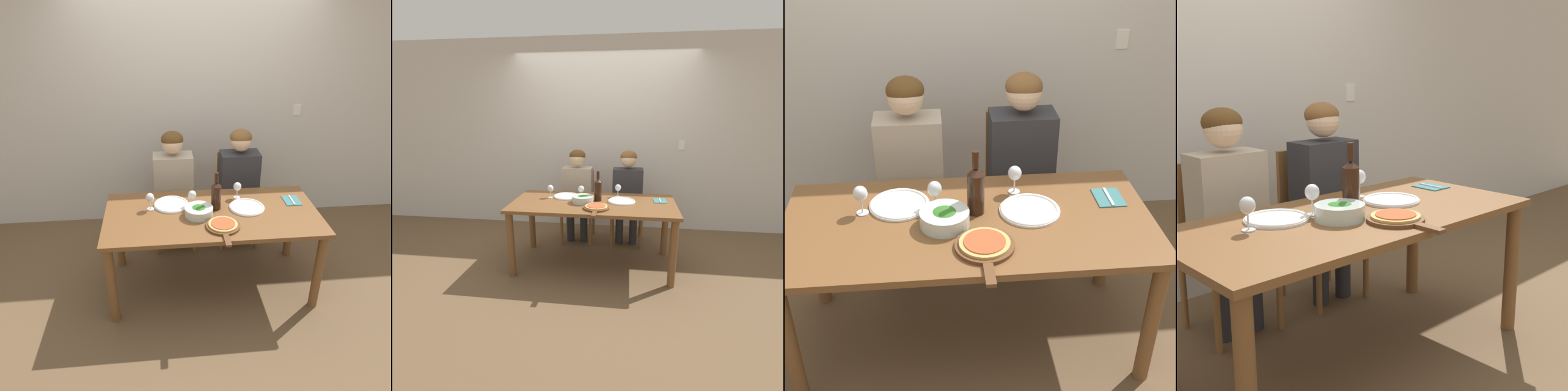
# 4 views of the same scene
# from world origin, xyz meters

# --- Properties ---
(ground_plane) EXTENTS (40.00, 40.00, 0.00)m
(ground_plane) POSITION_xyz_m (0.00, 0.00, 0.00)
(ground_plane) COLOR brown
(back_wall) EXTENTS (10.00, 0.06, 2.70)m
(back_wall) POSITION_xyz_m (0.00, 1.29, 1.35)
(back_wall) COLOR silver
(back_wall) RESTS_ON ground
(dining_table) EXTENTS (1.78, 0.85, 0.75)m
(dining_table) POSITION_xyz_m (0.00, 0.00, 0.65)
(dining_table) COLOR brown
(dining_table) RESTS_ON ground
(chair_left) EXTENTS (0.42, 0.42, 0.94)m
(chair_left) POSITION_xyz_m (-0.29, 0.78, 0.51)
(chair_left) COLOR brown
(chair_left) RESTS_ON ground
(chair_right) EXTENTS (0.42, 0.42, 0.94)m
(chair_right) POSITION_xyz_m (0.37, 0.78, 0.51)
(chair_right) COLOR brown
(chair_right) RESTS_ON ground
(person_woman) EXTENTS (0.47, 0.51, 1.24)m
(person_woman) POSITION_xyz_m (-0.29, 0.67, 0.75)
(person_woman) COLOR #28282D
(person_woman) RESTS_ON ground
(person_man) EXTENTS (0.47, 0.51, 1.24)m
(person_man) POSITION_xyz_m (0.37, 0.67, 0.75)
(person_man) COLOR #28282D
(person_man) RESTS_ON ground
(wine_bottle) EXTENTS (0.08, 0.08, 0.33)m
(wine_bottle) POSITION_xyz_m (0.04, 0.07, 0.88)
(wine_bottle) COLOR black
(wine_bottle) RESTS_ON dining_table
(broccoli_bowl) EXTENTS (0.23, 0.23, 0.08)m
(broccoli_bowl) POSITION_xyz_m (-0.11, -0.03, 0.79)
(broccoli_bowl) COLOR silver
(broccoli_bowl) RESTS_ON dining_table
(dinner_plate_left) EXTENTS (0.30, 0.30, 0.02)m
(dinner_plate_left) POSITION_xyz_m (-0.33, 0.16, 0.76)
(dinner_plate_left) COLOR white
(dinner_plate_left) RESTS_ON dining_table
(dinner_plate_right) EXTENTS (0.30, 0.30, 0.02)m
(dinner_plate_right) POSITION_xyz_m (0.30, 0.05, 0.76)
(dinner_plate_right) COLOR white
(dinner_plate_right) RESTS_ON dining_table
(pizza_on_board) EXTENTS (0.27, 0.41, 0.04)m
(pizza_on_board) POSITION_xyz_m (0.05, -0.23, 0.77)
(pizza_on_board) COLOR brown
(pizza_on_board) RESTS_ON dining_table
(wine_glass_left) EXTENTS (0.07, 0.07, 0.15)m
(wine_glass_left) POSITION_xyz_m (-0.51, 0.11, 0.86)
(wine_glass_left) COLOR silver
(wine_glass_left) RESTS_ON dining_table
(wine_glass_right) EXTENTS (0.07, 0.07, 0.15)m
(wine_glass_right) POSITION_xyz_m (0.26, 0.24, 0.86)
(wine_glass_right) COLOR silver
(wine_glass_right) RESTS_ON dining_table
(wine_glass_centre) EXTENTS (0.07, 0.07, 0.15)m
(wine_glass_centre) POSITION_xyz_m (-0.15, 0.12, 0.86)
(wine_glass_centre) COLOR silver
(wine_glass_centre) RESTS_ON dining_table
(fork_on_napkin) EXTENTS (0.14, 0.18, 0.01)m
(fork_on_napkin) POSITION_xyz_m (0.73, 0.14, 0.76)
(fork_on_napkin) COLOR #387075
(fork_on_napkin) RESTS_ON dining_table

